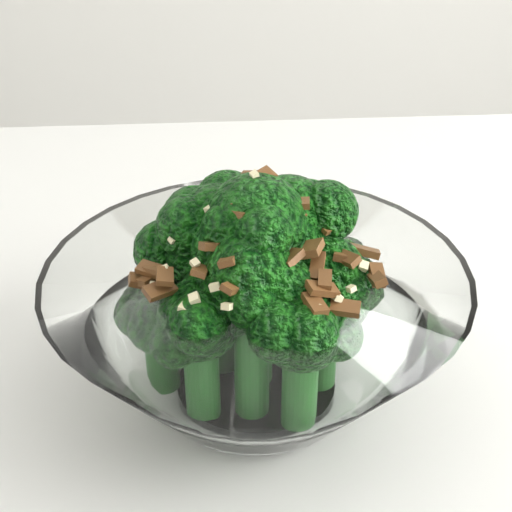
{
  "coord_description": "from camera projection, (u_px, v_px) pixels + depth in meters",
  "views": [
    {
      "loc": [
        0.17,
        -0.32,
        1.09
      ],
      "look_at": [
        0.14,
        0.06,
        0.85
      ],
      "focal_mm": 55.0,
      "sensor_mm": 36.0,
      "label": 1
    }
  ],
  "objects": [
    {
      "name": "table",
      "position": [
        17.0,
        418.0,
        0.58
      ],
      "size": [
        1.31,
        0.98,
        0.75
      ],
      "color": "white",
      "rests_on": "ground"
    },
    {
      "name": "broccoli_dish",
      "position": [
        255.0,
        317.0,
        0.47
      ],
      "size": [
        0.25,
        0.25,
        0.16
      ],
      "color": "white",
      "rests_on": "table"
    }
  ]
}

